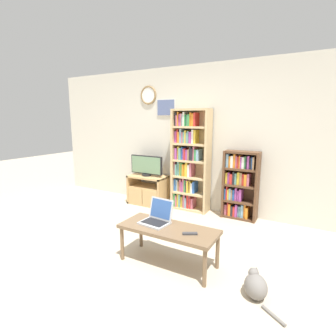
# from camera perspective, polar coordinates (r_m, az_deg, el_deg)

# --- Properties ---
(ground_plane) EXTENTS (18.00, 18.00, 0.00)m
(ground_plane) POSITION_cam_1_polar(r_m,az_deg,el_deg) (3.34, -11.62, -19.48)
(ground_plane) COLOR #BCAD93
(wall_back) EXTENTS (6.53, 0.09, 2.60)m
(wall_back) POSITION_cam_1_polar(r_m,az_deg,el_deg) (4.85, 5.91, 6.43)
(wall_back) COLOR beige
(wall_back) RESTS_ON ground_plane
(tv_stand) EXTENTS (0.75, 0.45, 0.57)m
(tv_stand) POSITION_cam_1_polar(r_m,az_deg,el_deg) (5.19, -4.36, -4.71)
(tv_stand) COLOR tan
(tv_stand) RESTS_ON ground_plane
(television) EXTENTS (0.69, 0.18, 0.40)m
(television) POSITION_cam_1_polar(r_m,az_deg,el_deg) (5.08, -4.71, 0.52)
(television) COLOR black
(television) RESTS_ON tv_stand
(bookshelf_tall) EXTENTS (0.69, 0.28, 1.83)m
(bookshelf_tall) POSITION_cam_1_polar(r_m,az_deg,el_deg) (4.76, 4.56, 1.55)
(bookshelf_tall) COLOR tan
(bookshelf_tall) RESTS_ON ground_plane
(bookshelf_short) EXTENTS (0.57, 0.24, 1.14)m
(bookshelf_short) POSITION_cam_1_polar(r_m,az_deg,el_deg) (4.54, 15.29, -3.61)
(bookshelf_short) COLOR brown
(bookshelf_short) RESTS_ON ground_plane
(coffee_table) EXTENTS (1.13, 0.47, 0.45)m
(coffee_table) POSITION_cam_1_polar(r_m,az_deg,el_deg) (3.07, 0.08, -13.63)
(coffee_table) COLOR brown
(coffee_table) RESTS_ON ground_plane
(laptop) EXTENTS (0.35, 0.33, 0.27)m
(laptop) POSITION_cam_1_polar(r_m,az_deg,el_deg) (3.16, -2.37, -10.60)
(laptop) COLOR #B7BABC
(laptop) RESTS_ON coffee_table
(remote_near_laptop) EXTENTS (0.16, 0.12, 0.02)m
(remote_near_laptop) POSITION_cam_1_polar(r_m,az_deg,el_deg) (2.89, 4.80, -14.04)
(remote_near_laptop) COLOR #38383A
(remote_near_laptop) RESTS_ON coffee_table
(cat) EXTENTS (0.46, 0.43, 0.27)m
(cat) POSITION_cam_1_polar(r_m,az_deg,el_deg) (2.83, 18.52, -23.10)
(cat) COLOR slate
(cat) RESTS_ON ground_plane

